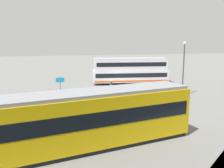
% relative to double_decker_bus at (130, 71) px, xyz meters
% --- Properties ---
extents(ground_plane, '(160.00, 160.00, 0.00)m').
position_rel_double_decker_bus_xyz_m(ground_plane, '(2.51, 3.27, -1.99)').
color(ground_plane, slate).
extents(double_decker_bus, '(11.48, 4.00, 3.90)m').
position_rel_double_decker_bus_xyz_m(double_decker_bus, '(0.00, 0.00, 0.00)').
color(double_decker_bus, silver).
rests_on(double_decker_bus, ground).
extents(tram_yellow, '(13.03, 4.89, 3.48)m').
position_rel_double_decker_bus_xyz_m(tram_yellow, '(9.32, 20.49, -0.18)').
color(tram_yellow, '#E5B70C').
rests_on(tram_yellow, ground).
extents(pedestrian_near_railing, '(0.42, 0.42, 1.75)m').
position_rel_double_decker_bus_xyz_m(pedestrian_near_railing, '(4.64, 6.47, -0.98)').
color(pedestrian_near_railing, '#4C3F2D').
rests_on(pedestrian_near_railing, ground).
extents(pedestrian_railing, '(9.40, 0.57, 1.08)m').
position_rel_double_decker_bus_xyz_m(pedestrian_railing, '(5.95, 8.18, -1.24)').
color(pedestrian_railing, gray).
rests_on(pedestrian_railing, ground).
extents(info_sign, '(0.94, 0.12, 2.51)m').
position_rel_double_decker_bus_xyz_m(info_sign, '(10.72, 7.37, -0.29)').
color(info_sign, slate).
rests_on(info_sign, ground).
extents(street_lamp, '(0.36, 0.36, 6.35)m').
position_rel_double_decker_bus_xyz_m(street_lamp, '(-3.23, 9.56, 1.76)').
color(street_lamp, '#4C4C51').
rests_on(street_lamp, ground).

